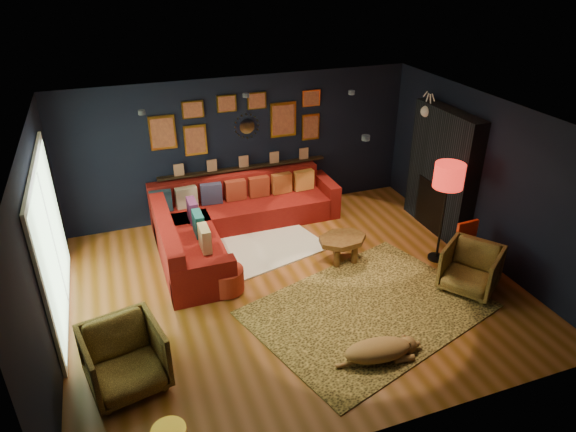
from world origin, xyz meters
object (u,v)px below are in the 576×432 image
object	(u,v)px
floor_lamp	(448,180)
dog	(378,347)
sectional	(225,222)
armchair_right	(471,266)
coffee_table	(342,242)
armchair_left	(124,356)
pouf	(226,279)
orange_chair	(469,243)

from	to	relation	value
floor_lamp	dog	xyz separation A→B (m)	(-2.07, -1.75, -1.21)
sectional	armchair_right	size ratio (longest dim) A/B	4.36
coffee_table	armchair_left	bearing A→B (deg)	-155.66
coffee_table	pouf	world-z (taller)	coffee_table
orange_chair	sectional	bearing A→B (deg)	142.17
sectional	orange_chair	distance (m)	4.06
pouf	coffee_table	bearing A→B (deg)	4.84
armchair_left	dog	xyz separation A→B (m)	(2.94, -0.64, -0.23)
coffee_table	armchair_left	world-z (taller)	armchair_left
armchair_right	dog	xyz separation A→B (m)	(-2.02, -0.88, -0.19)
coffee_table	floor_lamp	xyz separation A→B (m)	(1.51, -0.48, 1.06)
floor_lamp	armchair_right	bearing A→B (deg)	-93.29
sectional	floor_lamp	size ratio (longest dim) A/B	2.03
sectional	armchair_left	bearing A→B (deg)	-122.58
coffee_table	orange_chair	bearing A→B (deg)	-27.15
armchair_left	orange_chair	world-z (taller)	armchair_left
sectional	coffee_table	size ratio (longest dim) A/B	3.81
armchair_right	orange_chair	world-z (taller)	orange_chair
armchair_left	floor_lamp	distance (m)	5.22
sectional	pouf	xyz separation A→B (m)	(-0.37, -1.55, -0.12)
pouf	armchair_right	size ratio (longest dim) A/B	0.69
floor_lamp	dog	size ratio (longest dim) A/B	1.43
orange_chair	armchair_left	bearing A→B (deg)	-176.24
orange_chair	floor_lamp	distance (m)	1.06
pouf	floor_lamp	size ratio (longest dim) A/B	0.32
sectional	pouf	size ratio (longest dim) A/B	6.35
armchair_left	sectional	bearing A→B (deg)	45.27
pouf	armchair_left	size ratio (longest dim) A/B	0.62
armchair_left	orange_chair	xyz separation A→B (m)	(5.26, 0.69, 0.04)
armchair_right	floor_lamp	world-z (taller)	floor_lamp
floor_lamp	pouf	bearing A→B (deg)	174.90
coffee_table	dog	distance (m)	2.30
pouf	floor_lamp	distance (m)	3.70
armchair_right	orange_chair	distance (m)	0.54
floor_lamp	dog	distance (m)	2.97
orange_chair	coffee_table	bearing A→B (deg)	149.17
armchair_left	dog	bearing A→B (deg)	-24.48
pouf	armchair_left	bearing A→B (deg)	-137.13
coffee_table	armchair_left	xyz separation A→B (m)	(-3.50, -1.58, 0.08)
floor_lamp	dog	bearing A→B (deg)	-139.77
armchair_left	orange_chair	distance (m)	5.30
sectional	armchair_left	xyz separation A→B (m)	(-1.90, -2.97, 0.11)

